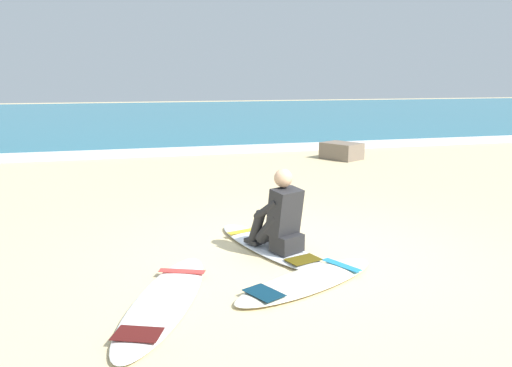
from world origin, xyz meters
name	(u,v)px	position (x,y,z in m)	size (l,w,h in m)	color
ground_plane	(305,256)	(0.00, 0.00, 0.00)	(80.00, 80.00, 0.00)	beige
sea	(155,116)	(0.00, 22.22, 0.05)	(80.00, 28.00, 0.10)	teal
breaking_foam	(194,151)	(0.00, 8.52, 0.06)	(80.00, 0.90, 0.11)	white
surfboard_main	(270,246)	(-0.33, 0.35, 0.04)	(1.09, 2.14, 0.08)	silver
surfer_seated	(280,219)	(-0.28, 0.12, 0.44)	(0.60, 0.77, 0.95)	#232326
surfboard_spare_near	(164,300)	(-1.69, -0.84, 0.04)	(1.31, 2.21, 0.08)	white
surfboard_spare_far	(308,281)	(-0.27, -0.76, 0.04)	(1.87, 1.24, 0.08)	#EFE5C6
shoreline_rock	(341,151)	(3.42, 6.43, 0.21)	(0.69, 0.92, 0.41)	#756656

